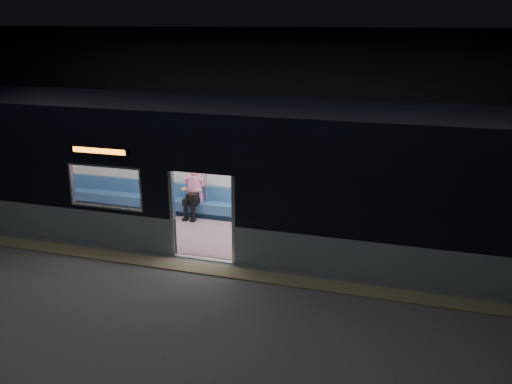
% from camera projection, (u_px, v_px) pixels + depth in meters
% --- Properties ---
extents(station_floor, '(24.00, 14.00, 0.01)m').
position_uv_depth(station_floor, '(185.00, 280.00, 11.40)').
color(station_floor, '#47494C').
rests_on(station_floor, ground).
extents(station_envelope, '(24.00, 14.00, 5.00)m').
position_uv_depth(station_envelope, '(178.00, 105.00, 10.28)').
color(station_envelope, black).
rests_on(station_envelope, station_floor).
extents(tactile_strip, '(22.80, 0.50, 0.03)m').
position_uv_depth(tactile_strip, '(196.00, 268.00, 11.90)').
color(tactile_strip, '#8C7F59').
rests_on(tactile_strip, station_floor).
extents(metro_car, '(18.00, 3.04, 3.35)m').
position_uv_depth(metro_car, '(225.00, 165.00, 13.16)').
color(metro_car, '#8897A2').
rests_on(metro_car, station_floor).
extents(passenger, '(0.41, 0.72, 1.41)m').
position_uv_depth(passenger, '(194.00, 189.00, 14.74)').
color(passenger, black).
rests_on(passenger, metro_car).
extents(handbag, '(0.37, 0.35, 0.15)m').
position_uv_depth(handbag, '(192.00, 196.00, 14.55)').
color(handbag, black).
rests_on(handbag, passenger).
extents(transit_map, '(1.04, 0.03, 0.68)m').
position_uv_depth(transit_map, '(285.00, 169.00, 14.13)').
color(transit_map, white).
rests_on(transit_map, metro_car).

